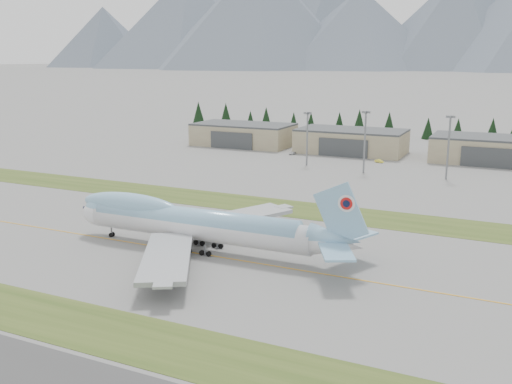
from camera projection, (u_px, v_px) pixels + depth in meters
The scene contains 12 objects.
ground at pixel (227, 258), 123.33m from camera, with size 7000.00×7000.00×0.00m, color #626260.
grass_strip_near at pixel (115, 333), 89.81m from camera, with size 400.00×14.00×0.08m, color #364C1B.
grass_strip_far at pixel (301, 210), 163.03m from camera, with size 400.00×18.00×0.08m, color #364C1B.
taxiway_line_main at pixel (227, 258), 123.33m from camera, with size 400.00×0.40×0.02m, color orange.
boeing_747_freighter at pixel (195, 223), 127.72m from camera, with size 70.76×61.59×18.79m.
hangar_left at pixel (244, 134), 283.15m from camera, with size 48.00×26.60×10.80m.
hangar_center at pixel (351, 141), 260.50m from camera, with size 48.00×26.60×10.80m.
hangar_right at pixel (492, 150), 235.79m from camera, with size 48.00×26.60×10.80m.
floodlight_masts at pixel (456, 135), 201.71m from camera, with size 128.06×9.04×23.20m.
service_vehicle_a at pixel (292, 155), 256.28m from camera, with size 1.60×3.97×1.35m, color silver.
service_vehicle_b at pixel (379, 163), 236.69m from camera, with size 1.40×3.97×1.31m, color yellow.
conifer_belt at pixel (396, 125), 312.19m from camera, with size 271.27×14.97×15.65m.
Camera 1 is at (55.03, -103.18, 42.21)m, focal length 40.00 mm.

